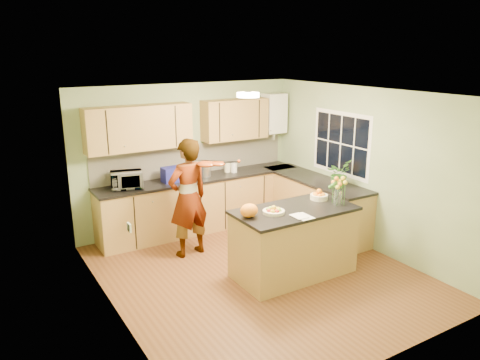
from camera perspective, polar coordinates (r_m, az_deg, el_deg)
floor at (r=6.71m, az=2.27°, el=-11.30°), size 4.50×4.50×0.00m
ceiling at (r=6.00m, az=2.53°, el=10.47°), size 4.00×4.50×0.02m
wall_back at (r=8.15m, az=-6.40°, el=2.87°), size 4.00×0.02×2.50m
wall_front at (r=4.65m, az=18.05°, el=-7.81°), size 4.00×0.02×2.50m
wall_left at (r=5.45m, az=-15.46°, el=-4.13°), size 0.02×4.50×2.50m
wall_right at (r=7.50m, az=15.23°, el=1.29°), size 0.02×4.50×2.50m
back_counter at (r=8.14m, az=-4.70°, el=-2.80°), size 3.64×0.62×0.94m
right_counter at (r=8.11m, az=9.04°, el=-3.02°), size 0.62×2.24×0.94m
splashback at (r=8.19m, az=-5.71°, el=2.60°), size 3.60×0.02×0.52m
upper_cabinets at (r=7.81m, az=-7.17°, el=6.78°), size 3.20×0.34×0.70m
boiler at (r=8.74m, az=4.17°, el=8.11°), size 0.40×0.30×0.86m
window_right at (r=7.84m, az=12.20°, el=4.35°), size 0.01×1.30×1.05m
light_switch at (r=4.89m, az=-13.35°, el=-5.64°), size 0.02×0.09×0.09m
ceiling_lamp at (r=6.26m, az=0.98°, el=10.34°), size 0.30×0.30×0.07m
peninsula_island at (r=6.54m, az=6.56°, el=-7.48°), size 1.68×0.86×0.96m
fruit_dish at (r=6.16m, az=4.12°, el=-3.72°), size 0.29×0.29×0.10m
orange_bowl at (r=6.79m, az=9.61°, el=-1.84°), size 0.25×0.25×0.15m
flower_vase at (r=6.52m, az=11.92°, el=-0.46°), size 0.25×0.25×0.46m
orange_bag at (r=6.00m, az=1.12°, el=-3.73°), size 0.26×0.23×0.18m
papers at (r=6.09m, az=7.68°, el=-4.41°), size 0.20×0.27×0.01m
violinist at (r=7.01m, az=-6.34°, el=-2.20°), size 0.71×0.52×1.81m
violin at (r=6.76m, az=-4.15°, el=1.95°), size 0.69×0.60×0.17m
microwave at (r=7.50m, az=-13.65°, el=0.00°), size 0.55×0.43×0.27m
blue_box at (r=7.73m, az=-8.33°, el=0.66°), size 0.31×0.24×0.24m
kettle at (r=8.00m, az=-4.22°, el=1.41°), size 0.18×0.18×0.33m
jar_cream at (r=8.27m, az=-1.54°, el=1.54°), size 0.12×0.12×0.17m
jar_white at (r=8.25m, az=-0.74°, el=1.49°), size 0.13×0.13×0.16m
potted_plant at (r=7.52m, az=11.95°, el=0.80°), size 0.48×0.45×0.43m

